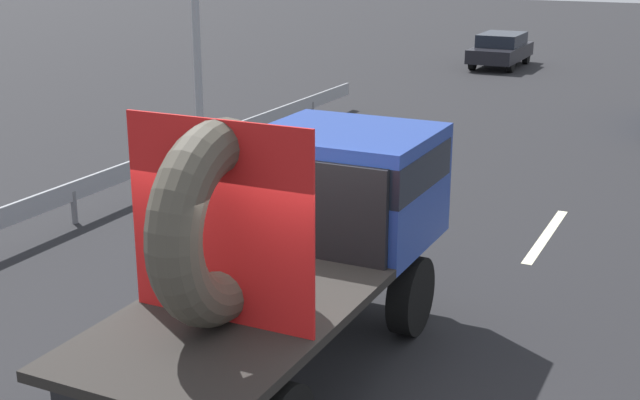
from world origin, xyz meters
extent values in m
cylinder|color=black|center=(-0.84, 2.24, 0.48)|extent=(0.28, 0.95, 0.95)
cylinder|color=black|center=(0.86, 2.24, 0.48)|extent=(0.28, 0.95, 0.95)
cylinder|color=black|center=(-0.84, -1.09, 0.48)|extent=(0.28, 0.95, 0.95)
cube|color=black|center=(0.01, 0.51, 0.94)|extent=(1.30, 5.28, 0.25)
cube|color=navy|center=(0.01, 2.24, 1.74)|extent=(2.00, 1.82, 1.35)
cube|color=black|center=(0.01, 2.19, 2.03)|extent=(2.02, 1.73, 0.44)
cube|color=black|center=(0.01, -0.40, 1.11)|extent=(2.00, 3.45, 0.10)
cube|color=black|center=(0.01, 1.28, 1.71)|extent=(1.80, 0.08, 1.10)
torus|color=#474238|center=(0.01, -0.55, 2.11)|extent=(0.49, 1.90, 1.90)
cube|color=red|center=(0.01, -0.55, 2.11)|extent=(1.90, 0.03, 1.90)
cylinder|color=gray|center=(-5.61, 7.53, 2.75)|extent=(0.16, 0.16, 5.51)
cube|color=gray|center=(-5.57, 5.89, 0.55)|extent=(0.06, 17.76, 0.32)
cylinder|color=slate|center=(-5.57, 3.67, 0.28)|extent=(0.10, 0.10, 0.55)
cylinder|color=slate|center=(-5.57, 8.11, 0.28)|extent=(0.10, 0.10, 0.55)
cylinder|color=slate|center=(-5.57, 12.55, 0.28)|extent=(0.10, 0.10, 0.55)
cube|color=beige|center=(-1.60, 6.68, 0.00)|extent=(0.16, 2.56, 0.01)
cube|color=beige|center=(1.62, 6.47, 0.00)|extent=(0.16, 2.79, 0.01)
cylinder|color=black|center=(-3.11, 23.26, 0.28)|extent=(0.19, 0.56, 0.56)
cylinder|color=black|center=(-4.48, 23.26, 0.28)|extent=(0.19, 0.56, 0.56)
cylinder|color=black|center=(-3.11, 25.63, 0.28)|extent=(0.19, 0.56, 0.56)
cylinder|color=black|center=(-4.48, 25.63, 0.28)|extent=(0.19, 0.56, 0.56)
cube|color=black|center=(-3.79, 24.45, 0.52)|extent=(1.59, 3.70, 0.48)
cube|color=black|center=(-3.79, 24.54, 0.99)|extent=(1.43, 2.07, 0.44)
camera|label=1|loc=(3.99, -6.67, 4.56)|focal=47.95mm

